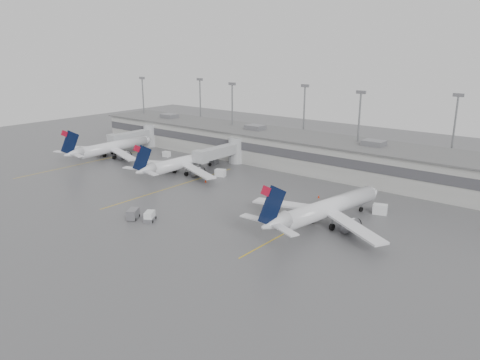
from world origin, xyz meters
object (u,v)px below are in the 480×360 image
Objects in this scene: jet_mid_right at (325,208)px; baggage_tug at (150,217)px; jet_mid_left at (182,162)px; jet_far_left at (110,147)px.

jet_mid_right is 9.83× the size of baggage_tug.
baggage_tug is (18.54, -26.46, -2.33)m from jet_mid_left.
jet_far_left is 53.77m from baggage_tug.
jet_far_left is 73.53m from jet_mid_right.
jet_far_left is 9.55× the size of baggage_tug.
jet_mid_right is 31.75m from baggage_tug.
jet_far_left is 28.41m from jet_mid_left.
jet_mid_right is at bearing 2.63° from baggage_tug.
jet_mid_right is at bearing -10.51° from jet_mid_left.
jet_mid_left is at bearing 179.57° from jet_mid_right.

